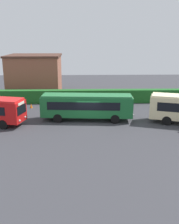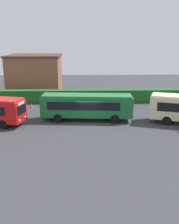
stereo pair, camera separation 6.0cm
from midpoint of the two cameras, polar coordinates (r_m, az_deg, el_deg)
ground_plane at (r=29.44m, az=-0.29°, el=-2.36°), size 77.45×77.45×0.00m
bus_green at (r=29.95m, az=-0.52°, el=1.41°), size 10.48×3.10×2.98m
person_left at (r=32.39m, az=-4.26°, el=0.98°), size 0.46×0.35×1.72m
hedge_row at (r=38.38m, az=-0.64°, el=3.41°), size 50.73×1.25×1.88m
depot_building at (r=44.78m, az=-11.55°, el=7.88°), size 8.44×7.82×6.46m
traffic_cone at (r=36.43m, az=-12.37°, el=1.33°), size 0.36×0.36×0.60m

